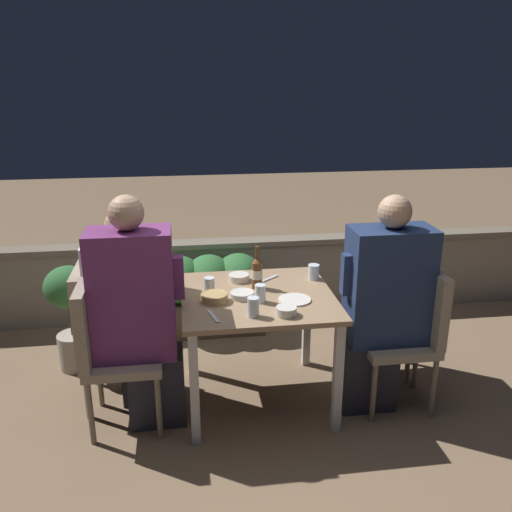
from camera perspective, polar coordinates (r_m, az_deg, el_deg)
ground_plane at (r=3.55m, az=0.15°, el=-14.75°), size 16.00×16.00×0.00m
parapet_wall at (r=4.54m, az=-2.17°, el=-2.23°), size 9.00×0.18×0.66m
dining_table at (r=3.25m, az=0.16°, el=-5.65°), size 0.90×0.86×0.71m
planter_hedge at (r=4.27m, az=-4.92°, el=-3.47°), size 0.84×0.47×0.62m
chair_left_near at (r=3.18m, az=-15.55°, el=-8.73°), size 0.43×0.43×0.88m
person_purple_stripe at (r=3.09m, az=-12.20°, el=-6.08°), size 0.51×0.26×1.36m
chair_left_far at (r=3.41m, az=-16.05°, el=-6.85°), size 0.43×0.43×0.88m
person_white_polo at (r=3.35m, az=-12.80°, el=-5.46°), size 0.51×0.26×1.22m
chair_right_near at (r=3.40m, az=16.08°, el=-6.93°), size 0.43×0.43×0.88m
person_navy_jumper at (r=3.27m, az=13.14°, el=-5.14°), size 0.52×0.26×1.32m
chair_right_far at (r=3.67m, az=14.54°, el=-4.85°), size 0.43×0.43×0.88m
beer_bottle at (r=3.27m, az=0.10°, el=-1.73°), size 0.07×0.07×0.27m
plate_0 at (r=3.14m, az=4.09°, el=-4.61°), size 0.19×0.19×0.01m
bowl_0 at (r=2.94m, az=3.21°, el=-5.75°), size 0.11×0.11×0.05m
bowl_1 at (r=3.41m, az=-1.81°, el=-2.22°), size 0.13×0.13×0.04m
bowl_2 at (r=3.11m, az=-4.42°, el=-4.33°), size 0.15×0.15×0.05m
bowl_3 at (r=3.16m, az=-1.47°, el=-4.05°), size 0.14×0.14×0.04m
glass_cup_0 at (r=3.45m, az=6.09°, el=-1.67°), size 0.07×0.07×0.10m
glass_cup_1 at (r=3.23m, az=-4.93°, el=-3.08°), size 0.06×0.06×0.09m
glass_cup_2 at (r=3.09m, az=0.53°, el=-3.96°), size 0.06×0.06×0.11m
glass_cup_3 at (r=2.91m, az=-0.30°, el=-5.40°), size 0.06×0.06×0.11m
fork_0 at (r=3.44m, az=1.33°, el=-2.42°), size 0.14×0.12×0.01m
fork_1 at (r=2.94m, az=-4.55°, el=-6.32°), size 0.06×0.17×0.01m
potted_plant at (r=3.88m, az=-18.98°, el=-5.13°), size 0.32×0.32×0.74m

